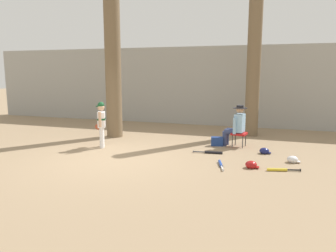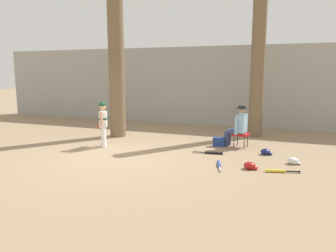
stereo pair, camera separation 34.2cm
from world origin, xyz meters
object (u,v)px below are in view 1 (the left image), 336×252
object	(u,v)px
tree_near_player	(113,51)
handbag_beside_stool	(217,141)
tree_behind_spectator	(254,66)
bat_yellow_trainer	(280,170)
batting_helmet_navy	(264,151)
batting_helmet_white	(293,160)
young_ballplayer	(101,122)
seated_spectator	(236,124)
bat_blue_youth	(221,164)
bat_black_composite	(211,152)
folding_stool	(239,134)
batting_helmet_red	(251,165)

from	to	relation	value
tree_near_player	handbag_beside_stool	size ratio (longest dim) A/B	18.45
tree_near_player	handbag_beside_stool	xyz separation A→B (m)	(3.49, -0.32, -2.66)
tree_near_player	tree_behind_spectator	xyz separation A→B (m)	(4.31, 1.62, -0.45)
tree_behind_spectator	bat_yellow_trainer	world-z (taller)	tree_behind_spectator
batting_helmet_navy	batting_helmet_white	distance (m)	0.95
young_ballplayer	seated_spectator	xyz separation A→B (m)	(3.64, 1.32, -0.10)
bat_blue_youth	seated_spectator	bearing A→B (deg)	87.56
seated_spectator	bat_black_composite	world-z (taller)	seated_spectator
bat_black_composite	batting_helmet_navy	bearing A→B (deg)	17.95
young_ballplayer	bat_yellow_trainer	distance (m)	4.96
handbag_beside_stool	batting_helmet_navy	world-z (taller)	handbag_beside_stool
folding_stool	seated_spectator	size ratio (longest dim) A/B	0.39
tree_behind_spectator	bat_blue_youth	size ratio (longest dim) A/B	7.40
folding_stool	seated_spectator	world-z (taller)	seated_spectator
bat_black_composite	batting_helmet_white	bearing A→B (deg)	-6.99
seated_spectator	batting_helmet_navy	bearing A→B (deg)	-38.13
seated_spectator	batting_helmet_navy	xyz separation A→B (m)	(0.83, -0.65, -0.57)
seated_spectator	bat_blue_youth	distance (m)	2.21
seated_spectator	handbag_beside_stool	bearing A→B (deg)	-167.73
tree_behind_spectator	batting_helmet_navy	xyz separation A→B (m)	(0.53, -2.48, -2.26)
tree_near_player	seated_spectator	distance (m)	4.56
tree_near_player	batting_helmet_navy	distance (m)	5.62
tree_near_player	seated_spectator	xyz separation A→B (m)	(4.02, -0.21, -2.15)
young_ballplayer	batting_helmet_white	world-z (taller)	young_ballplayer
handbag_beside_stool	batting_helmet_red	world-z (taller)	handbag_beside_stool
tree_near_player	batting_helmet_red	world-z (taller)	tree_near_player
tree_near_player	batting_helmet_red	size ratio (longest dim) A/B	20.40
folding_stool	bat_blue_youth	size ratio (longest dim) A/B	0.63
handbag_beside_stool	bat_black_composite	bearing A→B (deg)	-89.00
bat_blue_youth	batting_helmet_red	world-z (taller)	batting_helmet_red
seated_spectator	batting_helmet_white	world-z (taller)	seated_spectator
tree_near_player	tree_behind_spectator	bearing A→B (deg)	20.64
seated_spectator	batting_helmet_red	size ratio (longest dim) A/B	3.91
tree_near_player	batting_helmet_white	xyz separation A→B (m)	(5.51, -1.54, -2.71)
batting_helmet_white	seated_spectator	bearing A→B (deg)	138.44
young_ballplayer	bat_yellow_trainer	xyz separation A→B (m)	(4.84, -0.83, -0.71)
tree_behind_spectator	tree_near_player	bearing A→B (deg)	-159.36
folding_stool	batting_helmet_navy	distance (m)	1.01
young_ballplayer	handbag_beside_stool	size ratio (longest dim) A/B	3.84
tree_near_player	young_ballplayer	bearing A→B (deg)	-76.10
tree_behind_spectator	bat_black_composite	xyz separation A→B (m)	(-0.81, -2.92, -2.30)
tree_behind_spectator	folding_stool	bearing A→B (deg)	-96.24
folding_stool	tree_near_player	bearing A→B (deg)	176.87
bat_yellow_trainer	batting_helmet_red	distance (m)	0.61
folding_stool	bat_blue_youth	world-z (taller)	folding_stool
young_ballplayer	bat_black_composite	size ratio (longest dim) A/B	1.66
folding_stool	batting_helmet_white	xyz separation A→B (m)	(1.40, -1.31, -0.29)
tree_near_player	tree_behind_spectator	world-z (taller)	tree_near_player
young_ballplayer	batting_helmet_white	distance (m)	5.18
tree_behind_spectator	handbag_beside_stool	bearing A→B (deg)	-112.90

